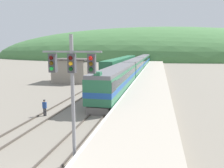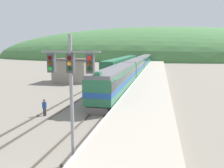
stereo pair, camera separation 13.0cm
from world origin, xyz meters
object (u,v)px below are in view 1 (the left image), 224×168
at_px(track_worker, 45,107).
at_px(carriage_second, 135,67).
at_px(carriage_fifth, 148,57).
at_px(siding_train, 122,64).
at_px(carriage_fourth, 146,58).
at_px(carriage_third, 142,61).
at_px(express_train_lead_car, 117,79).
at_px(signal_mast_main, 72,78).

bearing_deg(track_worker, carriage_second, 81.69).
distance_m(carriage_fifth, siding_train, 57.30).
bearing_deg(carriage_fourth, carriage_fifth, 90.00).
height_order(carriage_third, siding_train, carriage_third).
bearing_deg(track_worker, carriage_fifth, 87.20).
bearing_deg(carriage_second, carriage_fourth, 90.00).
bearing_deg(express_train_lead_car, carriage_second, 90.00).
distance_m(carriage_second, carriage_third, 22.66).
xyz_separation_m(carriage_third, siding_train, (-4.83, -11.78, -0.13)).
relative_size(siding_train, signal_mast_main, 5.77).
bearing_deg(carriage_second, express_train_lead_car, -90.00).
relative_size(carriage_third, track_worker, 13.56).
bearing_deg(carriage_fourth, signal_mast_main, -89.15).
bearing_deg(carriage_fifth, carriage_fourth, -90.00).
bearing_deg(track_worker, carriage_fourth, 86.40).
bearing_deg(carriage_third, carriage_second, -90.00).
distance_m(express_train_lead_car, carriage_fifth, 90.68).
xyz_separation_m(carriage_second, signal_mast_main, (1.30, -42.26, 2.84)).
distance_m(carriage_fourth, signal_mast_main, 87.63).
bearing_deg(siding_train, signal_mast_main, -83.41).
relative_size(signal_mast_main, track_worker, 4.53).
xyz_separation_m(carriage_second, carriage_fifth, (0.00, 67.97, 0.00)).
relative_size(express_train_lead_car, carriage_fourth, 0.98).
height_order(carriage_fifth, track_worker, carriage_fifth).
height_order(express_train_lead_car, carriage_third, express_train_lead_car).
bearing_deg(siding_train, carriage_second, -66.04).
distance_m(express_train_lead_car, carriage_second, 22.70).
relative_size(carriage_fifth, siding_train, 0.52).
relative_size(carriage_second, track_worker, 13.56).
xyz_separation_m(carriage_third, carriage_fourth, (0.00, 22.66, 0.00)).
distance_m(carriage_fourth, carriage_fifth, 22.66).
bearing_deg(carriage_fourth, carriage_second, -90.00).
bearing_deg(siding_train, track_worker, -90.21).
relative_size(carriage_fifth, track_worker, 13.56).
xyz_separation_m(carriage_second, track_worker, (-5.00, -34.26, -1.24)).
bearing_deg(track_worker, carriage_third, 84.98).
distance_m(carriage_fourth, track_worker, 79.75).
height_order(siding_train, track_worker, siding_train).
bearing_deg(express_train_lead_car, carriage_fifth, 90.00).
distance_m(siding_train, signal_mast_main, 53.57).
bearing_deg(signal_mast_main, carriage_third, 91.15).
distance_m(carriage_second, track_worker, 34.65).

